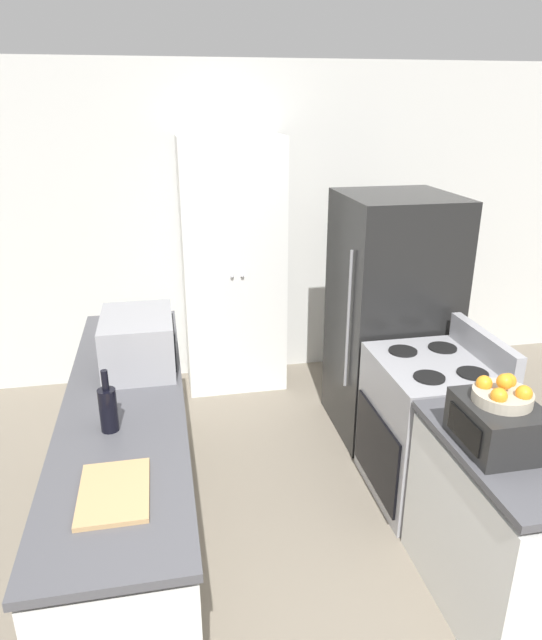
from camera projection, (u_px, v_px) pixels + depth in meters
name	position (u px, v px, depth m)	size (l,w,h in m)	color
wall_back	(236.00, 227.00, 4.78)	(7.00, 0.06, 2.60)	silver
counter_left	(132.00, 472.00, 3.06)	(0.60, 2.48, 0.89)	silver
counter_right	(506.00, 529.00, 2.65)	(0.60, 0.93, 0.89)	silver
pantry_cabinet	(233.00, 268.00, 4.61)	(0.80, 0.48, 2.05)	white
stove	(429.00, 428.00, 3.43)	(0.66, 0.74, 1.05)	#9E9EA3
refrigerator	(390.00, 318.00, 4.02)	(0.76, 0.78, 1.72)	black
microwave	(138.00, 342.00, 3.16)	(0.39, 0.51, 0.31)	#939399
wine_bottle	(108.00, 408.00, 2.56)	(0.08, 0.08, 0.30)	black
toaster_oven	(497.00, 425.00, 2.45)	(0.31, 0.37, 0.21)	black
fruit_bowl	(503.00, 393.00, 2.41)	(0.25, 0.25, 0.13)	#B2A893
cutting_board	(114.00, 492.00, 2.17)	(0.26, 0.38, 0.02)	tan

